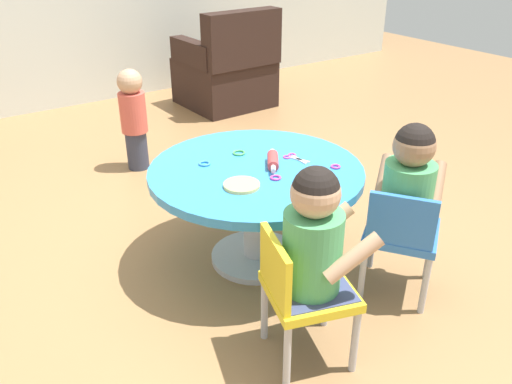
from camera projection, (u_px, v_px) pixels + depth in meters
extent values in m
plane|color=#9E7247|center=(256.00, 258.00, 2.61)|extent=(10.00, 10.00, 0.00)
cylinder|color=silver|center=(256.00, 256.00, 2.60)|extent=(0.44, 0.44, 0.03)
cylinder|color=silver|center=(256.00, 219.00, 2.51)|extent=(0.12, 0.12, 0.45)
cylinder|color=#338CD1|center=(256.00, 172.00, 2.39)|extent=(0.98, 0.98, 0.04)
cylinder|color=#B7B7BC|center=(355.00, 341.00, 1.90)|extent=(0.03, 0.03, 0.28)
cylinder|color=#B7B7BC|center=(326.00, 297.00, 2.12)|extent=(0.03, 0.03, 0.28)
cylinder|color=#B7B7BC|center=(287.00, 356.00, 1.83)|extent=(0.03, 0.03, 0.28)
cylinder|color=#B7B7BC|center=(264.00, 310.00, 2.05)|extent=(0.03, 0.03, 0.28)
cube|color=yellow|center=(310.00, 291.00, 1.90)|extent=(0.38, 0.38, 0.04)
cube|color=yellow|center=(275.00, 268.00, 1.81)|extent=(0.10, 0.26, 0.22)
cube|color=#3F4772|center=(310.00, 291.00, 1.90)|extent=(0.35, 0.33, 0.04)
cylinder|color=#4CA566|center=(312.00, 251.00, 1.83)|extent=(0.21, 0.21, 0.30)
sphere|color=tan|center=(316.00, 193.00, 1.72)|extent=(0.17, 0.17, 0.17)
sphere|color=black|center=(316.00, 190.00, 1.72)|extent=(0.16, 0.16, 0.16)
cylinder|color=tan|center=(353.00, 258.00, 1.75)|extent=(0.22, 0.12, 0.17)
cylinder|color=tan|center=(326.00, 225.00, 1.93)|extent=(0.22, 0.12, 0.17)
cylinder|color=#B7B7BC|center=(429.00, 253.00, 2.41)|extent=(0.03, 0.03, 0.28)
cylinder|color=#B7B7BC|center=(372.00, 242.00, 2.49)|extent=(0.03, 0.03, 0.28)
cylinder|color=#B7B7BC|center=(425.00, 285.00, 2.19)|extent=(0.03, 0.03, 0.28)
cylinder|color=#B7B7BC|center=(363.00, 272.00, 2.27)|extent=(0.03, 0.03, 0.28)
cube|color=blue|center=(402.00, 232.00, 2.27)|extent=(0.42, 0.42, 0.04)
cube|color=blue|center=(402.00, 221.00, 2.09)|extent=(0.17, 0.23, 0.22)
cube|color=#3F4772|center=(402.00, 231.00, 2.27)|extent=(0.38, 0.37, 0.04)
cylinder|color=#4CA566|center=(407.00, 197.00, 2.19)|extent=(0.21, 0.21, 0.30)
sphere|color=#997051|center=(414.00, 146.00, 2.08)|extent=(0.17, 0.17, 0.17)
sphere|color=black|center=(415.00, 143.00, 2.08)|extent=(0.16, 0.16, 0.16)
cylinder|color=#997051|center=(437.00, 185.00, 2.23)|extent=(0.21, 0.17, 0.17)
cylinder|color=#997051|center=(384.00, 178.00, 2.29)|extent=(0.21, 0.17, 0.17)
cube|color=black|center=(224.00, 82.00, 4.72)|extent=(0.72, 0.72, 0.40)
cube|color=black|center=(242.00, 39.00, 4.32)|extent=(0.71, 0.18, 0.45)
cube|color=black|center=(251.00, 44.00, 4.74)|extent=(0.14, 0.60, 0.20)
cube|color=black|center=(194.00, 53.00, 4.42)|extent=(0.14, 0.60, 0.20)
cylinder|color=#33384C|center=(137.00, 150.00, 3.51)|extent=(0.14, 0.14, 0.26)
cylinder|color=#D8594C|center=(133.00, 112.00, 3.39)|extent=(0.17, 0.17, 0.26)
sphere|color=tan|center=(130.00, 82.00, 3.30)|extent=(0.16, 0.16, 0.16)
cylinder|color=#D83F3F|center=(273.00, 161.00, 2.39)|extent=(0.12, 0.14, 0.05)
cylinder|color=white|center=(272.00, 153.00, 2.48)|extent=(0.04, 0.05, 0.02)
cylinder|color=white|center=(273.00, 169.00, 2.31)|extent=(0.04, 0.05, 0.02)
cube|color=silver|center=(299.00, 160.00, 2.46)|extent=(0.05, 0.11, 0.01)
cube|color=silver|center=(299.00, 160.00, 2.46)|extent=(0.02, 0.11, 0.01)
torus|color=#D83F99|center=(287.00, 157.00, 2.48)|extent=(0.04, 0.04, 0.01)
torus|color=#D83F99|center=(292.00, 155.00, 2.51)|extent=(0.04, 0.04, 0.01)
cylinder|color=#F2CC72|center=(242.00, 185.00, 2.21)|extent=(0.15, 0.15, 0.01)
torus|color=#D83FA5|center=(276.00, 178.00, 2.28)|extent=(0.05, 0.05, 0.01)
torus|color=#4CB259|center=(239.00, 153.00, 2.52)|extent=(0.06, 0.06, 0.01)
torus|color=#D83FA5|center=(336.00, 167.00, 2.38)|extent=(0.05, 0.05, 0.01)
torus|color=#3F99D8|center=(204.00, 163.00, 2.41)|extent=(0.06, 0.06, 0.01)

